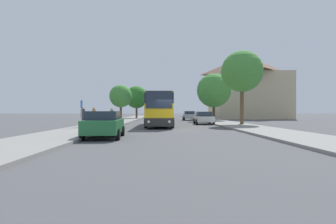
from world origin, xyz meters
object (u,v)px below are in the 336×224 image
bus_front (160,109)px  tree_left_far (137,97)px  tree_right_mid (242,72)px  pedestrian_waiting_near (83,117)px  tree_left_near (121,96)px  parked_car_right_near (204,118)px  tree_right_near (214,90)px  parked_car_left_curb (104,124)px  bus_stop_sign (82,111)px  parked_car_right_far (189,115)px  bus_middle (163,109)px  bus_rear (162,110)px  pedestrian_walking_back (112,116)px  pedestrian_waiting_far (94,116)px

bus_front → tree_left_far: 26.47m
bus_front → tree_right_mid: size_ratio=1.50×
bus_front → pedestrian_waiting_near: 8.02m
tree_left_near → tree_left_far: size_ratio=0.93×
parked_car_right_near → tree_right_near: size_ratio=0.57×
bus_front → parked_car_left_curb: (-3.11, -12.33, -0.94)m
bus_stop_sign → tree_left_near: 24.62m
parked_car_right_far → pedestrian_waiting_near: size_ratio=2.44×
bus_middle → tree_right_near: bearing=-21.5°
bus_rear → pedestrian_walking_back: bus_rear is taller
tree_right_mid → tree_right_near: bearing=92.7°
bus_middle → tree_right_near: size_ratio=1.54×
parked_car_right_far → tree_right_near: (3.37, -4.26, 3.95)m
pedestrian_waiting_far → tree_left_far: bearing=49.3°
bus_middle → parked_car_right_near: size_ratio=2.70×
bus_stop_sign → pedestrian_waiting_far: size_ratio=1.27×
tree_left_far → parked_car_right_far: bearing=-41.5°
bus_rear → pedestrian_waiting_far: (-7.03, -32.64, -0.70)m
bus_middle → tree_right_mid: (8.47, -15.46, 3.98)m
pedestrian_waiting_far → tree_left_far: size_ratio=0.28×
bus_rear → tree_left_far: tree_left_far is taller
bus_rear → tree_left_far: bearing=-132.7°
bus_rear → parked_car_right_far: (4.56, -14.53, -0.97)m
pedestrian_waiting_far → tree_right_near: size_ratio=0.25×
bus_rear → bus_stop_sign: bus_rear is taller
bus_front → tree_left_far: (-4.86, 25.89, 2.64)m
parked_car_right_far → pedestrian_walking_back: pedestrian_walking_back is taller
parked_car_left_curb → tree_left_near: tree_left_near is taller
parked_car_right_far → pedestrian_waiting_far: 21.50m
tree_left_far → pedestrian_waiting_far: bearing=-93.8°
parked_car_right_far → bus_stop_sign: 25.50m
bus_rear → parked_car_left_curb: size_ratio=2.72×
bus_middle → bus_stop_sign: bearing=-107.2°
bus_middle → pedestrian_waiting_far: size_ratio=6.12×
pedestrian_waiting_near → parked_car_right_far: bearing=-57.6°
parked_car_left_curb → bus_stop_sign: (-3.33, 6.72, 0.79)m
bus_middle → parked_car_right_far: bearing=14.0°
bus_middle → pedestrian_waiting_near: size_ratio=6.17×
parked_car_right_near → tree_left_near: size_ratio=0.68×
parked_car_right_near → pedestrian_waiting_far: 12.66m
parked_car_right_near → pedestrian_walking_back: size_ratio=2.40×
bus_stop_sign → tree_right_mid: 17.11m
bus_rear → tree_left_near: 15.02m
parked_car_right_near → parked_car_right_far: (-0.27, 13.69, 0.03)m
bus_front → parked_car_right_far: 17.93m
bus_front → pedestrian_waiting_far: size_ratio=6.52×
parked_car_right_far → tree_right_near: tree_right_near is taller
pedestrian_waiting_far → pedestrian_waiting_near: bearing=-128.0°
bus_stop_sign → tree_left_far: size_ratio=0.36×
parked_car_left_curb → tree_right_mid: 18.39m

